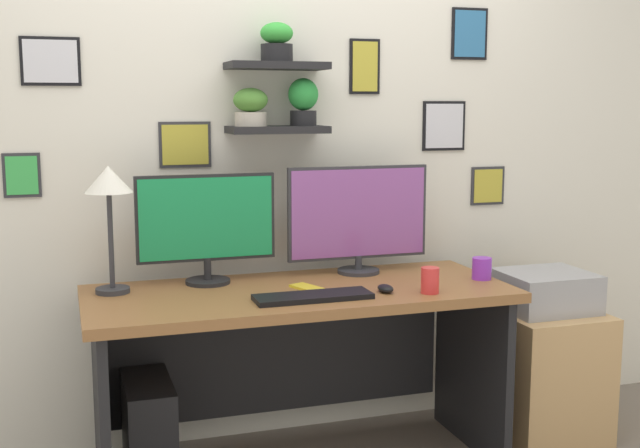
{
  "coord_description": "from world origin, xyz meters",
  "views": [
    {
      "loc": [
        -0.87,
        -2.94,
        1.47
      ],
      "look_at": [
        0.1,
        0.05,
        1.0
      ],
      "focal_mm": 44.97,
      "sensor_mm": 36.0,
      "label": 1
    }
  ],
  "objects_px": {
    "keyboard": "(312,297)",
    "cell_phone": "(307,288)",
    "drawer_cabinet": "(542,372)",
    "computer_mouse": "(385,288)",
    "printer": "(546,291)",
    "desk_lamp": "(109,192)",
    "pen_cup": "(430,280)",
    "monitor_right": "(358,217)",
    "computer_tower_left": "(149,432)",
    "coffee_mug": "(482,268)",
    "monitor_left": "(206,224)",
    "desk": "(296,337)"
  },
  "relations": [
    {
      "from": "pen_cup",
      "to": "drawer_cabinet",
      "type": "relative_size",
      "value": 0.18
    },
    {
      "from": "coffee_mug",
      "to": "printer",
      "type": "xyz_separation_m",
      "value": [
        0.37,
        0.09,
        -0.14
      ]
    },
    {
      "from": "desk",
      "to": "monitor_left",
      "type": "relative_size",
      "value": 2.97
    },
    {
      "from": "coffee_mug",
      "to": "monitor_left",
      "type": "bearing_deg",
      "value": 165.62
    },
    {
      "from": "desk",
      "to": "pen_cup",
      "type": "distance_m",
      "value": 0.59
    },
    {
      "from": "desk_lamp",
      "to": "coffee_mug",
      "type": "bearing_deg",
      "value": -8.62
    },
    {
      "from": "monitor_right",
      "to": "drawer_cabinet",
      "type": "relative_size",
      "value": 1.09
    },
    {
      "from": "computer_mouse",
      "to": "computer_tower_left",
      "type": "distance_m",
      "value": 1.07
    },
    {
      "from": "pen_cup",
      "to": "monitor_right",
      "type": "bearing_deg",
      "value": 106.66
    },
    {
      "from": "coffee_mug",
      "to": "computer_tower_left",
      "type": "relative_size",
      "value": 0.22
    },
    {
      "from": "monitor_left",
      "to": "pen_cup",
      "type": "distance_m",
      "value": 0.91
    },
    {
      "from": "desk_lamp",
      "to": "cell_phone",
      "type": "bearing_deg",
      "value": -12.84
    },
    {
      "from": "monitor_right",
      "to": "computer_mouse",
      "type": "relative_size",
      "value": 6.88
    },
    {
      "from": "desk_lamp",
      "to": "printer",
      "type": "relative_size",
      "value": 1.29
    },
    {
      "from": "computer_mouse",
      "to": "printer",
      "type": "height_order",
      "value": "computer_mouse"
    },
    {
      "from": "monitor_left",
      "to": "drawer_cabinet",
      "type": "xyz_separation_m",
      "value": [
        1.46,
        -0.19,
        -0.71
      ]
    },
    {
      "from": "cell_phone",
      "to": "coffee_mug",
      "type": "relative_size",
      "value": 1.56
    },
    {
      "from": "keyboard",
      "to": "desk_lamp",
      "type": "distance_m",
      "value": 0.86
    },
    {
      "from": "monitor_left",
      "to": "printer",
      "type": "height_order",
      "value": "monitor_left"
    },
    {
      "from": "desk_lamp",
      "to": "cell_phone",
      "type": "relative_size",
      "value": 3.49
    },
    {
      "from": "printer",
      "to": "computer_tower_left",
      "type": "xyz_separation_m",
      "value": [
        -1.73,
        0.05,
        -0.45
      ]
    },
    {
      "from": "keyboard",
      "to": "computer_mouse",
      "type": "relative_size",
      "value": 4.89
    },
    {
      "from": "coffee_mug",
      "to": "printer",
      "type": "distance_m",
      "value": 0.41
    },
    {
      "from": "keyboard",
      "to": "cell_phone",
      "type": "height_order",
      "value": "keyboard"
    },
    {
      "from": "desk_lamp",
      "to": "cell_phone",
      "type": "xyz_separation_m",
      "value": [
        0.73,
        -0.17,
        -0.39
      ]
    },
    {
      "from": "drawer_cabinet",
      "to": "coffee_mug",
      "type": "bearing_deg",
      "value": -166.69
    },
    {
      "from": "desk",
      "to": "cell_phone",
      "type": "height_order",
      "value": "cell_phone"
    },
    {
      "from": "computer_mouse",
      "to": "desk_lamp",
      "type": "bearing_deg",
      "value": 162.53
    },
    {
      "from": "printer",
      "to": "drawer_cabinet",
      "type": "bearing_deg",
      "value": -90.0
    },
    {
      "from": "desk_lamp",
      "to": "computer_tower_left",
      "type": "xyz_separation_m",
      "value": [
        0.11,
        -0.09,
        -0.93
      ]
    },
    {
      "from": "desk",
      "to": "pen_cup",
      "type": "relative_size",
      "value": 16.56
    },
    {
      "from": "computer_mouse",
      "to": "coffee_mug",
      "type": "relative_size",
      "value": 1.0
    },
    {
      "from": "desk_lamp",
      "to": "coffee_mug",
      "type": "relative_size",
      "value": 5.43
    },
    {
      "from": "computer_tower_left",
      "to": "desk_lamp",
      "type": "bearing_deg",
      "value": 141.24
    },
    {
      "from": "keyboard",
      "to": "cell_phone",
      "type": "relative_size",
      "value": 3.14
    },
    {
      "from": "computer_mouse",
      "to": "printer",
      "type": "relative_size",
      "value": 0.24
    },
    {
      "from": "cell_phone",
      "to": "pen_cup",
      "type": "bearing_deg",
      "value": -48.39
    },
    {
      "from": "computer_mouse",
      "to": "cell_phone",
      "type": "height_order",
      "value": "computer_mouse"
    },
    {
      "from": "monitor_right",
      "to": "computer_mouse",
      "type": "bearing_deg",
      "value": -94.04
    },
    {
      "from": "pen_cup",
      "to": "drawer_cabinet",
      "type": "height_order",
      "value": "pen_cup"
    },
    {
      "from": "desk",
      "to": "coffee_mug",
      "type": "relative_size",
      "value": 18.4
    },
    {
      "from": "coffee_mug",
      "to": "printer",
      "type": "relative_size",
      "value": 0.24
    },
    {
      "from": "keyboard",
      "to": "computer_tower_left",
      "type": "relative_size",
      "value": 1.06
    },
    {
      "from": "desk_lamp",
      "to": "printer",
      "type": "xyz_separation_m",
      "value": [
        1.84,
        -0.14,
        -0.49
      ]
    },
    {
      "from": "monitor_left",
      "to": "cell_phone",
      "type": "bearing_deg",
      "value": -32.41
    },
    {
      "from": "printer",
      "to": "computer_tower_left",
      "type": "distance_m",
      "value": 1.78
    },
    {
      "from": "cell_phone",
      "to": "computer_tower_left",
      "type": "distance_m",
      "value": 0.83
    },
    {
      "from": "keyboard",
      "to": "computer_mouse",
      "type": "xyz_separation_m",
      "value": [
        0.3,
        0.02,
        0.01
      ]
    },
    {
      "from": "monitor_left",
      "to": "monitor_right",
      "type": "relative_size",
      "value": 0.9
    },
    {
      "from": "cell_phone",
      "to": "drawer_cabinet",
      "type": "bearing_deg",
      "value": -20.36
    }
  ]
}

